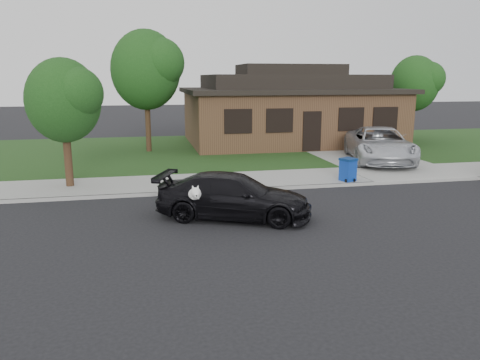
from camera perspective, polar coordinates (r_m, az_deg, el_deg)
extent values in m
plane|color=black|center=(13.96, 8.89, -4.46)|extent=(120.00, 120.00, 0.00)
cube|color=gray|center=(18.55, 3.49, 0.06)|extent=(60.00, 3.00, 0.12)
cube|color=gray|center=(17.14, 4.80, -0.98)|extent=(60.00, 0.12, 0.12)
cube|color=#193814|center=(26.22, -1.12, 3.72)|extent=(60.00, 13.00, 0.13)
cube|color=gray|center=(25.25, 13.71, 3.04)|extent=(4.50, 13.00, 0.14)
imported|color=black|center=(13.53, -0.74, -1.99)|extent=(4.83, 3.41, 1.30)
ellipsoid|color=white|center=(12.54, -5.54, -1.72)|extent=(0.34, 0.40, 0.30)
sphere|color=white|center=(12.30, -5.43, -1.53)|extent=(0.26, 0.26, 0.26)
cube|color=white|center=(12.19, -5.36, -1.87)|extent=(0.09, 0.12, 0.08)
sphere|color=black|center=(12.13, -5.33, -1.94)|extent=(0.04, 0.04, 0.04)
cone|color=white|center=(12.31, -5.77, -0.88)|extent=(0.11, 0.11, 0.14)
cone|color=white|center=(12.32, -5.16, -0.85)|extent=(0.11, 0.11, 0.14)
imported|color=silver|center=(23.00, 16.65, 4.17)|extent=(4.17, 6.24, 1.59)
cube|color=#0D3398|center=(18.41, 13.01, 1.12)|extent=(0.64, 0.64, 0.79)
cube|color=navy|center=(18.33, 13.08, 2.47)|extent=(0.70, 0.70, 0.09)
cylinder|color=black|center=(18.19, 12.78, -0.08)|extent=(0.09, 0.13, 0.12)
cylinder|color=black|center=(18.34, 13.78, -0.03)|extent=(0.09, 0.13, 0.12)
cube|color=#422B1C|center=(28.95, 5.99, 7.59)|extent=(12.00, 8.00, 3.00)
cube|color=black|center=(28.86, 6.07, 10.80)|extent=(12.60, 8.60, 0.25)
cube|color=black|center=(28.85, 6.09, 11.84)|extent=(10.00, 6.50, 0.80)
cube|color=black|center=(28.86, 6.12, 13.23)|extent=(6.00, 3.50, 0.60)
cube|color=black|center=(25.20, 8.77, 5.89)|extent=(1.00, 0.06, 2.10)
cube|color=black|center=(24.04, -0.23, 7.17)|extent=(1.30, 0.05, 1.10)
cube|color=black|center=(24.57, 4.84, 7.24)|extent=(1.30, 0.05, 1.10)
cube|color=black|center=(26.00, 13.39, 7.23)|extent=(1.30, 0.05, 1.10)
cube|color=black|center=(26.91, 17.28, 7.17)|extent=(1.30, 0.05, 1.10)
cylinder|color=#332114|center=(25.61, -11.13, 6.22)|extent=(0.28, 0.28, 2.48)
ellipsoid|color=#143811|center=(25.48, -11.42, 13.02)|extent=(3.60, 3.60, 4.14)
sphere|color=#26591E|center=(24.97, -9.74, 13.93)|extent=(2.52, 2.52, 2.52)
cylinder|color=#332114|center=(31.91, 20.16, 6.46)|extent=(0.28, 0.28, 2.03)
ellipsoid|color=#143811|center=(31.79, 20.50, 10.97)|extent=(3.00, 3.00, 3.45)
sphere|color=#26591E|center=(31.73, 21.92, 11.40)|extent=(2.10, 2.10, 2.10)
cylinder|color=#332114|center=(18.13, -20.20, 2.12)|extent=(0.28, 0.28, 1.80)
ellipsoid|color=#143811|center=(17.90, -20.72, 9.07)|extent=(2.60, 2.60, 2.99)
sphere|color=#26591E|center=(17.43, -19.27, 9.96)|extent=(1.82, 1.82, 1.82)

